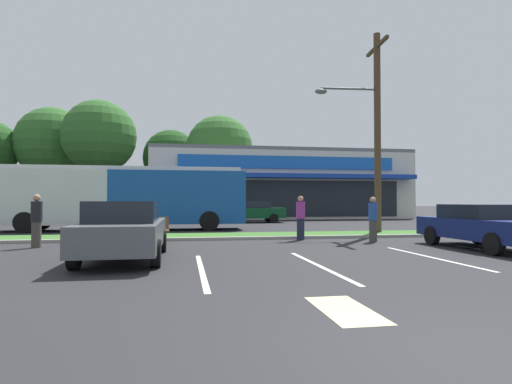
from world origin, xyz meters
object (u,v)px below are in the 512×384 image
(city_bus, at_px, (124,196))
(pedestrian_by_pole, at_px, (37,221))
(car_2, at_px, (484,226))
(pedestrian_mid, at_px, (301,218))
(pedestrian_near_bench, at_px, (373,219))
(car_0, at_px, (151,212))
(utility_pole, at_px, (374,126))
(car_1, at_px, (125,230))
(bus_stop_bench, at_px, (146,230))
(car_4, at_px, (252,211))

(city_bus, height_order, pedestrian_by_pole, city_bus)
(car_2, xyz_separation_m, pedestrian_mid, (-4.85, 3.92, 0.13))
(city_bus, bearing_deg, car_2, 139.30)
(pedestrian_by_pole, bearing_deg, pedestrian_near_bench, -55.36)
(pedestrian_near_bench, bearing_deg, car_0, -12.56)
(utility_pole, distance_m, city_bus, 12.88)
(car_0, xyz_separation_m, car_2, (11.51, -17.86, -0.02))
(pedestrian_near_bench, bearing_deg, utility_pole, -70.21)
(car_2, bearing_deg, pedestrian_by_pole, -101.27)
(city_bus, relative_size, pedestrian_by_pole, 7.20)
(utility_pole, relative_size, car_0, 1.93)
(city_bus, height_order, car_1, city_bus)
(bus_stop_bench, xyz_separation_m, pedestrian_mid, (5.78, 0.52, 0.36))
(car_2, xyz_separation_m, car_4, (-4.55, 17.50, 0.05))
(car_0, xyz_separation_m, pedestrian_near_bench, (9.09, -15.12, 0.08))
(car_4, relative_size, pedestrian_mid, 2.72)
(car_1, relative_size, pedestrian_mid, 2.77)
(car_0, bearing_deg, city_bus, 83.14)
(city_bus, bearing_deg, car_0, -96.64)
(city_bus, bearing_deg, car_4, -138.83)
(utility_pole, xyz_separation_m, car_0, (-10.67, 11.96, -4.15))
(utility_pole, relative_size, pedestrian_mid, 5.34)
(car_2, distance_m, car_4, 18.08)
(car_0, distance_m, pedestrian_near_bench, 17.64)
(car_1, relative_size, pedestrian_near_bench, 2.86)
(city_bus, distance_m, car_2, 16.39)
(pedestrian_mid, bearing_deg, car_1, -112.36)
(car_2, bearing_deg, bus_stop_bench, -107.71)
(utility_pole, xyz_separation_m, pedestrian_mid, (-4.02, -1.98, -4.04))
(city_bus, distance_m, bus_stop_bench, 7.63)
(car_2, height_order, car_4, car_4)
(car_0, relative_size, car_2, 1.01)
(pedestrian_by_pole, xyz_separation_m, pedestrian_mid, (9.15, 1.13, -0.01))
(car_2, distance_m, pedestrian_near_bench, 3.66)
(bus_stop_bench, bearing_deg, utility_pole, -165.67)
(car_0, distance_m, car_4, 6.96)
(pedestrian_near_bench, relative_size, pedestrian_mid, 0.97)
(pedestrian_near_bench, xyz_separation_m, pedestrian_mid, (-2.43, 1.18, 0.03))
(pedestrian_near_bench, distance_m, pedestrian_by_pole, 11.58)
(utility_pole, height_order, pedestrian_by_pole, utility_pole)
(utility_pole, height_order, car_2, utility_pole)
(car_4, xyz_separation_m, pedestrian_by_pole, (-9.45, -14.71, 0.08))
(car_4, distance_m, pedestrian_near_bench, 14.91)
(bus_stop_bench, xyz_separation_m, pedestrian_by_pole, (-3.37, -0.60, 0.36))
(bus_stop_bench, height_order, car_1, car_1)
(car_0, distance_m, pedestrian_mid, 15.45)
(car_1, height_order, car_2, car_1)
(pedestrian_mid, bearing_deg, car_4, 119.05)
(car_4, bearing_deg, car_2, 104.58)
(pedestrian_near_bench, distance_m, pedestrian_mid, 2.70)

